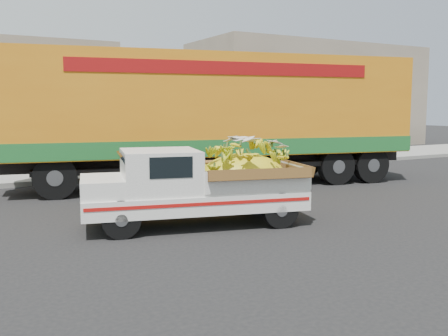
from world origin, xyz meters
TOP-DOWN VIEW (x-y plane):
  - ground at (0.00, 0.00)m, footprint 100.00×100.00m
  - curb at (0.00, 6.37)m, footprint 60.00×0.25m
  - sidewalk at (0.00, 8.47)m, footprint 60.00×4.00m
  - building_right at (14.00, 15.37)m, footprint 14.00×6.00m
  - pickup_truck at (-0.93, -0.50)m, footprint 4.51×2.50m
  - semi_trailer at (1.51, 3.91)m, footprint 12.08×4.76m

SIDE VIEW (x-z plane):
  - ground at x=0.00m, z-range 0.00..0.00m
  - sidewalk at x=0.00m, z-range 0.00..0.14m
  - curb at x=0.00m, z-range 0.00..0.15m
  - pickup_truck at x=-0.93m, z-range 0.06..1.55m
  - semi_trailer at x=1.51m, z-range 0.22..4.02m
  - building_right at x=14.00m, z-range 0.00..6.00m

